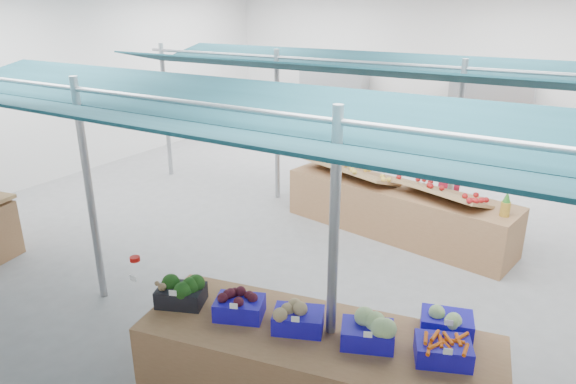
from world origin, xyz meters
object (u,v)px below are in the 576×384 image
fruit_counter (396,211)px  crate_stack (369,352)px  vendor_right (450,179)px  veg_counter (317,362)px  vendor_left (359,163)px

fruit_counter → crate_stack: (1.04, -3.62, -0.16)m
fruit_counter → vendor_right: size_ratio=2.50×
veg_counter → crate_stack: veg_counter is taller
vendor_left → vendor_right: size_ratio=1.00×
crate_stack → vendor_left: 5.26m
veg_counter → fruit_counter: fruit_counter is taller
veg_counter → vendor_right: vendor_right is taller
crate_stack → vendor_left: (-2.24, 4.72, 0.53)m
veg_counter → vendor_right: (-0.08, 5.25, 0.45)m
vendor_left → vendor_right: same height
fruit_counter → vendor_right: bearing=70.8°
fruit_counter → vendor_right: 1.31m
crate_stack → vendor_right: vendor_right is taller
veg_counter → crate_stack: (0.36, 0.53, -0.08)m
fruit_counter → vendor_right: vendor_right is taller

